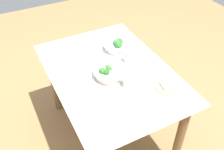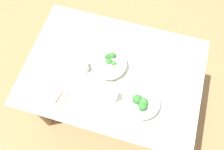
{
  "view_description": "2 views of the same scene",
  "coord_description": "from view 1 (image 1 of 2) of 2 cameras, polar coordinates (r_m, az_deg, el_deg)",
  "views": [
    {
      "loc": [
        1.38,
        -0.69,
        2.02
      ],
      "look_at": [
        0.04,
        -0.01,
        0.74
      ],
      "focal_mm": 41.33,
      "sensor_mm": 36.0,
      "label": 1
    },
    {
      "loc": [
        -0.21,
        0.73,
        2.3
      ],
      "look_at": [
        -0.0,
        0.03,
        0.74
      ],
      "focal_mm": 39.14,
      "sensor_mm": 36.0,
      "label": 2
    }
  ],
  "objects": [
    {
      "name": "water_glass_side",
      "position": [
        2.09,
        3.77,
        4.02
      ],
      "size": [
        0.07,
        0.07,
        0.09
      ],
      "primitive_type": "cylinder",
      "color": "silver",
      "rests_on": "dining_table"
    },
    {
      "name": "fork_by_near_bowl",
      "position": [
        2.22,
        -12.36,
        4.18
      ],
      "size": [
        0.05,
        0.09,
        0.0
      ],
      "rotation": [
        0.0,
        0.0,
        5.19
      ],
      "color": "#B7B7BC",
      "rests_on": "dining_table"
    },
    {
      "name": "dining_table",
      "position": [
        2.08,
        -0.32,
        -1.96
      ],
      "size": [
        1.26,
        0.89,
        0.74
      ],
      "color": "beige",
      "rests_on": "ground_plane"
    },
    {
      "name": "bread_side_plate",
      "position": [
        1.91,
        12.14,
        -2.38
      ],
      "size": [
        0.19,
        0.19,
        0.03
      ],
      "color": "#D6B27A",
      "rests_on": "dining_table"
    },
    {
      "name": "fork_by_far_bowl",
      "position": [
        1.71,
        -3.97,
        -8.14
      ],
      "size": [
        0.1,
        0.03,
        0.0
      ],
      "rotation": [
        0.0,
        0.0,
        0.18
      ],
      "color": "#B7B7BC",
      "rests_on": "dining_table"
    },
    {
      "name": "broccoli_bowl_far",
      "position": [
        2.23,
        1.11,
        6.57
      ],
      "size": [
        0.22,
        0.22,
        0.1
      ],
      "color": "white",
      "rests_on": "dining_table"
    },
    {
      "name": "napkin_folded_upper",
      "position": [
        2.09,
        -6.57,
        2.36
      ],
      "size": [
        0.21,
        0.15,
        0.01
      ],
      "primitive_type": "cube",
      "rotation": [
        0.0,
        0.0,
        -0.05
      ],
      "color": "#B1A997",
      "rests_on": "dining_table"
    },
    {
      "name": "broccoli_bowl_near",
      "position": [
        1.94,
        -0.63,
        0.54
      ],
      "size": [
        0.25,
        0.25,
        0.09
      ],
      "color": "silver",
      "rests_on": "dining_table"
    },
    {
      "name": "ground_plane",
      "position": [
        2.54,
        -0.27,
        -12.29
      ],
      "size": [
        6.0,
        6.0,
        0.0
      ],
      "primitive_type": "plane",
      "color": "#9E7547"
    },
    {
      "name": "water_glass_center",
      "position": [
        1.85,
        3.66,
        -1.49
      ],
      "size": [
        0.07,
        0.07,
        0.09
      ],
      "primitive_type": "cylinder",
      "color": "silver",
      "rests_on": "dining_table"
    },
    {
      "name": "table_knife_left",
      "position": [
        1.82,
        0.42,
        -4.15
      ],
      "size": [
        0.16,
        0.16,
        0.0
      ],
      "primitive_type": "cube",
      "rotation": [
        0.0,
        0.0,
        2.34
      ],
      "color": "#B7B7BC",
      "rests_on": "dining_table"
    }
  ]
}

